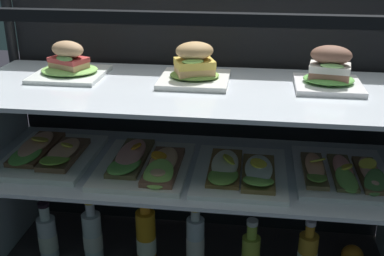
{
  "coord_description": "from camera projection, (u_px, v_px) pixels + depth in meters",
  "views": [
    {
      "loc": [
        0.17,
        -1.27,
        1.05
      ],
      "look_at": [
        0.0,
        0.0,
        0.53
      ],
      "focal_mm": 44.84,
      "sensor_mm": 36.0,
      "label": 1
    }
  ],
  "objects": [
    {
      "name": "juice_bottle_front_second",
      "position": [
        195.0,
        244.0,
        1.51
      ],
      "size": [
        0.06,
        0.06,
        0.24
      ],
      "color": "white",
      "rests_on": "case_base_deck"
    },
    {
      "name": "plated_roll_sandwich_near_right_corner",
      "position": [
        329.0,
        73.0,
        1.32
      ],
      "size": [
        0.18,
        0.18,
        0.12
      ],
      "color": "white",
      "rests_on": "shelf_upper_glass"
    },
    {
      "name": "open_sandwich_tray_mid_right",
      "position": [
        49.0,
        153.0,
        1.46
      ],
      "size": [
        0.26,
        0.32,
        0.06
      ],
      "color": "white",
      "rests_on": "shelf_lower_glass"
    },
    {
      "name": "shelf_upper_glass",
      "position": [
        192.0,
        90.0,
        1.34
      ],
      "size": [
        1.28,
        0.46,
        0.01
      ],
      "primitive_type": "cube",
      "color": "silver",
      "rests_on": "riser_upper_tier"
    },
    {
      "name": "juice_bottle_near_post",
      "position": [
        146.0,
        238.0,
        1.54
      ],
      "size": [
        0.06,
        0.06,
        0.25
      ],
      "color": "orange",
      "rests_on": "case_base_deck"
    },
    {
      "name": "open_sandwich_tray_right_of_center",
      "position": [
        241.0,
        171.0,
        1.36
      ],
      "size": [
        0.26,
        0.32,
        0.06
      ],
      "color": "white",
      "rests_on": "shelf_lower_glass"
    },
    {
      "name": "juice_bottle_front_right_end",
      "position": [
        251.0,
        255.0,
        1.48
      ],
      "size": [
        0.06,
        0.06,
        0.21
      ],
      "color": "#BDCA42",
      "rests_on": "case_base_deck"
    },
    {
      "name": "juice_bottle_front_middle",
      "position": [
        307.0,
        256.0,
        1.47
      ],
      "size": [
        0.06,
        0.06,
        0.21
      ],
      "color": "gold",
      "rests_on": "case_base_deck"
    },
    {
      "name": "plated_roll_sandwich_mid_left",
      "position": [
        69.0,
        65.0,
        1.43
      ],
      "size": [
        0.21,
        0.21,
        0.11
      ],
      "color": "white",
      "rests_on": "shelf_upper_glass"
    },
    {
      "name": "riser_lower_tier",
      "position": [
        192.0,
        219.0,
        1.5
      ],
      "size": [
        1.26,
        0.45,
        0.35
      ],
      "color": "silver",
      "rests_on": "case_base_deck"
    },
    {
      "name": "orange_fruit_beside_bottles",
      "position": [
        352.0,
        256.0,
        1.55
      ],
      "size": [
        0.07,
        0.07,
        0.07
      ],
      "primitive_type": "sphere",
      "color": "orange",
      "rests_on": "case_base_deck"
    },
    {
      "name": "juice_bottle_back_right",
      "position": [
        48.0,
        236.0,
        1.58
      ],
      "size": [
        0.06,
        0.06,
        0.2
      ],
      "color": "white",
      "rests_on": "case_base_deck"
    },
    {
      "name": "riser_upper_tier",
      "position": [
        192.0,
        130.0,
        1.39
      ],
      "size": [
        1.26,
        0.45,
        0.23
      ],
      "color": "silver",
      "rests_on": "shelf_lower_glass"
    },
    {
      "name": "plated_roll_sandwich_left_of_center",
      "position": [
        195.0,
        68.0,
        1.37
      ],
      "size": [
        0.2,
        0.2,
        0.12
      ],
      "color": "white",
      "rests_on": "shelf_upper_glass"
    },
    {
      "name": "open_sandwich_tray_far_left",
      "position": [
        145.0,
        163.0,
        1.4
      ],
      "size": [
        0.26,
        0.32,
        0.06
      ],
      "color": "white",
      "rests_on": "shelf_lower_glass"
    },
    {
      "name": "case_frame",
      "position": [
        198.0,
        121.0,
        1.53
      ],
      "size": [
        1.33,
        0.51,
        0.89
      ],
      "color": "black",
      "rests_on": "ground"
    },
    {
      "name": "juice_bottle_front_fourth",
      "position": [
        93.0,
        236.0,
        1.57
      ],
      "size": [
        0.06,
        0.06,
        0.22
      ],
      "color": "white",
      "rests_on": "case_base_deck"
    },
    {
      "name": "open_sandwich_tray_near_right_corner",
      "position": [
        342.0,
        173.0,
        1.35
      ],
      "size": [
        0.26,
        0.32,
        0.06
      ],
      "color": "white",
      "rests_on": "shelf_lower_glass"
    },
    {
      "name": "shelf_lower_glass",
      "position": [
        192.0,
        168.0,
        1.43
      ],
      "size": [
        1.28,
        0.46,
        0.01
      ],
      "primitive_type": "cube",
      "color": "silver",
      "rests_on": "riser_lower_tier"
    }
  ]
}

